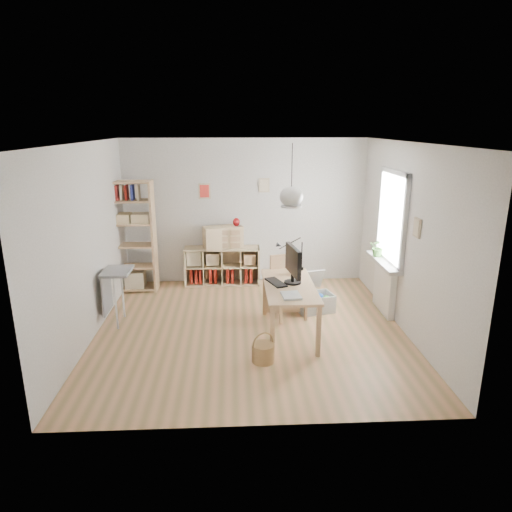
{
  "coord_description": "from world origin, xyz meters",
  "views": [
    {
      "loc": [
        -0.24,
        -6.19,
        2.93
      ],
      "look_at": [
        0.1,
        0.3,
        1.05
      ],
      "focal_mm": 32.0,
      "sensor_mm": 36.0,
      "label": 1
    }
  ],
  "objects_px": {
    "monitor": "(293,263)",
    "tall_bookshelf": "(132,232)",
    "chair": "(288,282)",
    "desk": "(289,291)",
    "storage_chest": "(314,298)",
    "drawer_chest": "(223,237)",
    "cube_shelf": "(221,268)"
  },
  "relations": [
    {
      "from": "storage_chest",
      "to": "monitor",
      "type": "xyz_separation_m",
      "value": [
        -0.47,
        -0.78,
        0.85
      ]
    },
    {
      "from": "desk",
      "to": "tall_bookshelf",
      "type": "bearing_deg",
      "value": 142.99
    },
    {
      "from": "desk",
      "to": "tall_bookshelf",
      "type": "relative_size",
      "value": 0.75
    },
    {
      "from": "desk",
      "to": "chair",
      "type": "distance_m",
      "value": 0.65
    },
    {
      "from": "desk",
      "to": "chair",
      "type": "relative_size",
      "value": 1.54
    },
    {
      "from": "tall_bookshelf",
      "to": "desk",
      "type": "bearing_deg",
      "value": -37.01
    },
    {
      "from": "chair",
      "to": "monitor",
      "type": "height_order",
      "value": "monitor"
    },
    {
      "from": "drawer_chest",
      "to": "chair",
      "type": "bearing_deg",
      "value": -72.22
    },
    {
      "from": "tall_bookshelf",
      "to": "chair",
      "type": "bearing_deg",
      "value": -26.31
    },
    {
      "from": "desk",
      "to": "drawer_chest",
      "type": "xyz_separation_m",
      "value": [
        -0.97,
        2.19,
        0.27
      ]
    },
    {
      "from": "desk",
      "to": "cube_shelf",
      "type": "distance_m",
      "value": 2.48
    },
    {
      "from": "monitor",
      "to": "drawer_chest",
      "type": "height_order",
      "value": "monitor"
    },
    {
      "from": "desk",
      "to": "tall_bookshelf",
      "type": "height_order",
      "value": "tall_bookshelf"
    },
    {
      "from": "desk",
      "to": "storage_chest",
      "type": "height_order",
      "value": "desk"
    },
    {
      "from": "tall_bookshelf",
      "to": "storage_chest",
      "type": "distance_m",
      "value": 3.41
    },
    {
      "from": "tall_bookshelf",
      "to": "monitor",
      "type": "distance_m",
      "value": 3.24
    },
    {
      "from": "desk",
      "to": "tall_bookshelf",
      "type": "xyz_separation_m",
      "value": [
        -2.59,
        1.95,
        0.43
      ]
    },
    {
      "from": "monitor",
      "to": "tall_bookshelf",
      "type": "bearing_deg",
      "value": 135.86
    },
    {
      "from": "tall_bookshelf",
      "to": "drawer_chest",
      "type": "distance_m",
      "value": 1.64
    },
    {
      "from": "cube_shelf",
      "to": "chair",
      "type": "relative_size",
      "value": 1.44
    },
    {
      "from": "cube_shelf",
      "to": "monitor",
      "type": "relative_size",
      "value": 2.28
    },
    {
      "from": "cube_shelf",
      "to": "chair",
      "type": "xyz_separation_m",
      "value": [
        1.08,
        -1.59,
        0.26
      ]
    },
    {
      "from": "monitor",
      "to": "drawer_chest",
      "type": "bearing_deg",
      "value": 107.15
    },
    {
      "from": "desk",
      "to": "cube_shelf",
      "type": "xyz_separation_m",
      "value": [
        -1.02,
        2.23,
        -0.36
      ]
    },
    {
      "from": "tall_bookshelf",
      "to": "chair",
      "type": "distance_m",
      "value": 2.99
    },
    {
      "from": "tall_bookshelf",
      "to": "chair",
      "type": "height_order",
      "value": "tall_bookshelf"
    },
    {
      "from": "storage_chest",
      "to": "monitor",
      "type": "distance_m",
      "value": 1.25
    },
    {
      "from": "chair",
      "to": "monitor",
      "type": "distance_m",
      "value": 0.75
    },
    {
      "from": "monitor",
      "to": "drawer_chest",
      "type": "relative_size",
      "value": 0.87
    },
    {
      "from": "monitor",
      "to": "chair",
      "type": "bearing_deg",
      "value": 81.42
    },
    {
      "from": "tall_bookshelf",
      "to": "drawer_chest",
      "type": "relative_size",
      "value": 2.83
    },
    {
      "from": "storage_chest",
      "to": "drawer_chest",
      "type": "relative_size",
      "value": 1.07
    }
  ]
}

